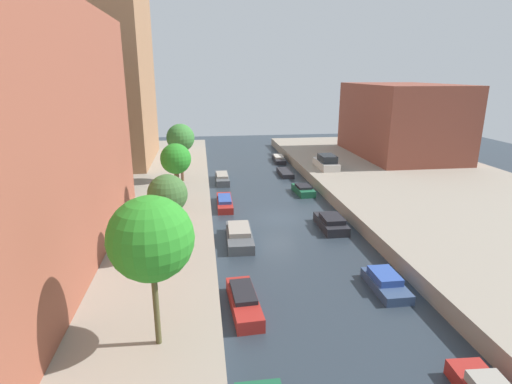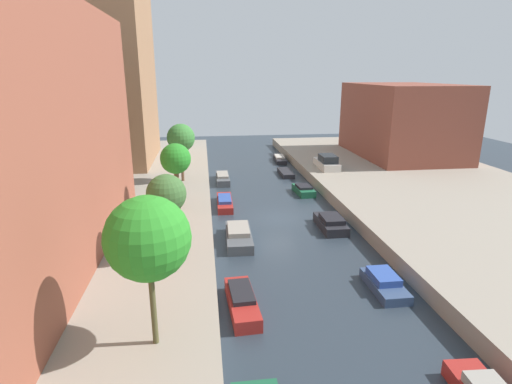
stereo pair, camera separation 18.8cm
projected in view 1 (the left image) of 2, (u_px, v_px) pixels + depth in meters
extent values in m
plane|color=#28333D|center=(278.00, 218.00, 30.83)|extent=(84.00, 84.00, 0.00)
cube|color=gray|center=(69.00, 221.00, 28.76)|extent=(20.00, 64.00, 1.00)
cube|color=gray|center=(462.00, 204.00, 32.62)|extent=(20.00, 64.00, 1.00)
cube|color=#9E704C|center=(96.00, 34.00, 42.23)|extent=(10.00, 13.71, 26.83)
cube|color=brown|center=(401.00, 120.00, 48.16)|extent=(10.00, 15.42, 8.32)
cylinder|color=brown|center=(156.00, 306.00, 14.66)|extent=(0.21, 0.21, 3.12)
sphere|color=#2A8B25|center=(151.00, 239.00, 13.92)|extent=(3.00, 3.00, 3.00)
cylinder|color=brown|center=(170.00, 233.00, 21.67)|extent=(0.24, 0.24, 2.85)
sphere|color=#3A642F|center=(167.00, 194.00, 21.06)|extent=(2.08, 2.08, 2.08)
cylinder|color=brown|center=(177.00, 189.00, 29.36)|extent=(0.35, 0.35, 3.00)
sphere|color=#258223|center=(176.00, 159.00, 28.72)|extent=(2.17, 2.17, 2.17)
cylinder|color=brown|center=(182.00, 164.00, 37.15)|extent=(0.27, 0.27, 3.10)
sphere|color=#387E34|center=(180.00, 138.00, 36.47)|extent=(2.50, 2.50, 2.50)
cube|color=beige|center=(326.00, 164.00, 42.56)|extent=(1.81, 4.37, 0.73)
cube|color=#1E2328|center=(327.00, 158.00, 42.05)|extent=(1.57, 2.41, 0.70)
cube|color=maroon|center=(244.00, 303.00, 18.91)|extent=(1.43, 4.03, 0.65)
cube|color=black|center=(243.00, 292.00, 19.08)|extent=(1.15, 2.24, 0.21)
cube|color=#4C5156|center=(239.00, 237.00, 26.49)|extent=(1.75, 4.51, 0.64)
cube|color=gray|center=(239.00, 229.00, 26.59)|extent=(1.44, 2.50, 0.30)
cube|color=maroon|center=(225.00, 203.00, 33.56)|extent=(1.29, 4.53, 0.55)
cube|color=#2D4C9E|center=(225.00, 199.00, 33.34)|extent=(1.07, 2.50, 0.24)
cube|color=#4C5156|center=(222.00, 179.00, 40.98)|extent=(1.29, 4.58, 0.65)
cube|color=gray|center=(222.00, 175.00, 40.77)|extent=(1.09, 2.52, 0.21)
cube|color=#33476B|center=(386.00, 285.00, 20.67)|extent=(1.42, 3.27, 0.48)
cube|color=#2D4C9E|center=(385.00, 276.00, 20.75)|extent=(1.21, 1.80, 0.36)
cube|color=#232328|center=(331.00, 224.00, 28.81)|extent=(1.65, 3.71, 0.63)
cube|color=black|center=(332.00, 219.00, 28.46)|extent=(1.39, 2.04, 0.34)
cube|color=#195638|center=(303.00, 190.00, 37.03)|extent=(1.56, 3.24, 0.58)
cube|color=black|center=(303.00, 186.00, 36.89)|extent=(1.27, 1.81, 0.21)
cube|color=#232328|center=(285.00, 173.00, 43.71)|extent=(1.25, 3.69, 0.48)
cube|color=#232328|center=(279.00, 160.00, 50.31)|extent=(1.44, 4.44, 0.50)
cube|color=#B2ADA3|center=(279.00, 156.00, 50.43)|extent=(1.15, 2.46, 0.20)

